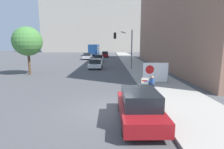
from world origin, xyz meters
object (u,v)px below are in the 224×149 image
object	(u,v)px
seated_protester	(152,84)
car_on_road_midblock	(99,58)
protest_banner	(155,72)
street_tree_near_curb	(27,41)
traffic_light_pole	(125,43)
city_bus_on_road	(94,49)
car_on_road_far_lane	(105,54)
car_on_road_nearest	(96,63)
parked_car_curbside	(139,106)
jogger_on_sidewalk	(157,72)
car_on_road_distant	(88,56)

from	to	relation	value
seated_protester	car_on_road_midblock	bearing A→B (deg)	94.45
protest_banner	street_tree_near_curb	xyz separation A→B (m)	(-13.28, 5.38, 2.71)
traffic_light_pole	city_bus_on_road	distance (m)	32.01
seated_protester	car_on_road_midblock	distance (m)	23.70
car_on_road_far_lane	city_bus_on_road	world-z (taller)	city_bus_on_road
car_on_road_nearest	street_tree_near_curb	xyz separation A→B (m)	(-7.27, -5.35, 3.12)
traffic_light_pole	parked_car_curbside	bearing A→B (deg)	-92.63
traffic_light_pole	car_on_road_nearest	bearing A→B (deg)	161.05
car_on_road_nearest	city_bus_on_road	bearing A→B (deg)	95.23
protest_banner	parked_car_curbside	bearing A→B (deg)	-109.56
jogger_on_sidewalk	seated_protester	bearing A→B (deg)	42.89
car_on_road_nearest	protest_banner	bearing A→B (deg)	-60.75
city_bus_on_road	jogger_on_sidewalk	bearing A→B (deg)	-77.21
car_on_road_nearest	car_on_road_far_lane	distance (m)	20.66
jogger_on_sidewalk	protest_banner	bearing A→B (deg)	30.49
parked_car_curbside	traffic_light_pole	bearing A→B (deg)	87.37
car_on_road_midblock	city_bus_on_road	size ratio (longest dim) A/B	0.34
parked_car_curbside	car_on_road_midblock	world-z (taller)	parked_car_curbside
parked_car_curbside	car_on_road_midblock	distance (m)	27.75
car_on_road_far_lane	seated_protester	bearing A→B (deg)	-83.12
city_bus_on_road	car_on_road_nearest	bearing A→B (deg)	-84.77
protest_banner	car_on_road_midblock	world-z (taller)	protest_banner
car_on_road_nearest	car_on_road_midblock	distance (m)	9.49
car_on_road_nearest	car_on_road_midblock	size ratio (longest dim) A/B	1.13
protest_banner	car_on_road_distant	size ratio (longest dim) A/B	0.55
city_bus_on_road	traffic_light_pole	bearing A→B (deg)	-77.54
car_on_road_distant	car_on_road_midblock	bearing A→B (deg)	-60.72
street_tree_near_curb	car_on_road_midblock	bearing A→B (deg)	64.36
jogger_on_sidewalk	car_on_road_nearest	xyz separation A→B (m)	(-6.35, 10.20, -0.41)
seated_protester	city_bus_on_road	bearing A→B (deg)	91.93
parked_car_curbside	car_on_road_midblock	bearing A→B (deg)	97.37
car_on_road_far_lane	jogger_on_sidewalk	bearing A→B (deg)	-79.97
city_bus_on_road	street_tree_near_curb	size ratio (longest dim) A/B	2.23
car_on_road_nearest	car_on_road_midblock	bearing A→B (deg)	90.93
protest_banner	seated_protester	bearing A→B (deg)	-108.37
seated_protester	street_tree_near_curb	bearing A→B (deg)	137.83
car_on_road_distant	city_bus_on_road	size ratio (longest dim) A/B	0.34
traffic_light_pole	car_on_road_midblock	world-z (taller)	traffic_light_pole
car_on_road_distant	parked_car_curbside	bearing A→B (deg)	-78.91
city_bus_on_road	car_on_road_midblock	bearing A→B (deg)	-82.78
parked_car_curbside	car_on_road_nearest	distance (m)	18.36
car_on_road_far_lane	street_tree_near_curb	xyz separation A→B (m)	(-8.17, -25.99, 3.05)
city_bus_on_road	seated_protester	bearing A→B (deg)	-79.86
seated_protester	street_tree_near_curb	distance (m)	15.15
car_on_road_far_lane	car_on_road_nearest	bearing A→B (deg)	-92.50
car_on_road_midblock	street_tree_near_curb	distance (m)	16.74
seated_protester	car_on_road_midblock	world-z (taller)	car_on_road_midblock
seated_protester	street_tree_near_curb	world-z (taller)	street_tree_near_curb
traffic_light_pole	parked_car_curbside	xyz separation A→B (m)	(-0.76, -16.61, -2.91)
seated_protester	protest_banner	distance (m)	3.09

